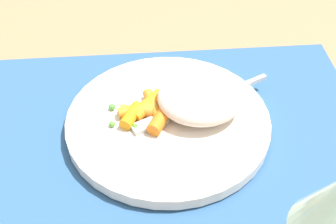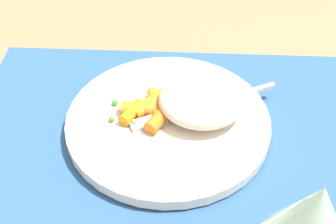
% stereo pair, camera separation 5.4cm
% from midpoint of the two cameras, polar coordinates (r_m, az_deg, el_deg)
% --- Properties ---
extents(ground_plane, '(2.40, 2.40, 0.00)m').
position_cam_midpoint_polar(ground_plane, '(0.58, 2.67, -2.32)').
color(ground_plane, '#997551').
extents(placemat, '(0.50, 0.32, 0.01)m').
position_cam_midpoint_polar(placemat, '(0.58, 2.68, -2.11)').
color(placemat, '#2D5684').
rests_on(placemat, ground_plane).
extents(plate, '(0.25, 0.25, 0.01)m').
position_cam_midpoint_polar(plate, '(0.57, 2.72, -1.38)').
color(plate, silver).
rests_on(plate, placemat).
extents(rice_mound, '(0.10, 0.10, 0.04)m').
position_cam_midpoint_polar(rice_mound, '(0.57, 6.89, 1.32)').
color(rice_mound, beige).
rests_on(rice_mound, plate).
extents(carrot_portion, '(0.07, 0.08, 0.02)m').
position_cam_midpoint_polar(carrot_portion, '(0.57, 0.12, 0.29)').
color(carrot_portion, orange).
rests_on(carrot_portion, plate).
extents(pea_scatter, '(0.09, 0.07, 0.01)m').
position_cam_midpoint_polar(pea_scatter, '(0.57, 0.00, 0.30)').
color(pea_scatter, '#579339').
rests_on(pea_scatter, plate).
extents(fork, '(0.18, 0.10, 0.01)m').
position_cam_midpoint_polar(fork, '(0.58, 5.45, 0.17)').
color(fork, silver).
rests_on(fork, plate).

